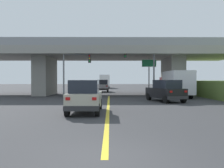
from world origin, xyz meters
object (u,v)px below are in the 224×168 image
Objects in this scene: suv_lead at (85,96)px; sedan_oncoming at (103,86)px; suv_crossing at (166,91)px; traffic_signal_nearside at (144,63)px; traffic_signal_farside at (73,66)px; highway_sign at (149,68)px; semi_truck_distant at (105,81)px; box_truck at (176,84)px.

suv_lead is 1.03× the size of sedan_oncoming.
suv_crossing is at bearing 48.68° from suv_lead.
traffic_signal_nearside reaches higher than traffic_signal_farside.
highway_sign is at bearing 70.07° from traffic_signal_nearside.
semi_truck_distant is (-6.45, 37.08, 0.65)m from suv_crossing.
traffic_signal_farside is at bearing 101.74° from suv_lead.
suv_lead is 0.79× the size of traffic_signal_farside.
suv_crossing is 1.03× the size of highway_sign.
box_truck is at bearing 55.27° from suv_lead.
semi_truck_distant is (-6.20, 28.83, -1.89)m from highway_sign.
traffic_signal_nearside reaches higher than semi_truck_distant.
traffic_signal_nearside is at bearing 67.38° from suv_lead.
box_truck is 1.74× the size of sedan_oncoming.
box_truck is 1.25× the size of traffic_signal_nearside.
suv_lead is 13.64m from traffic_signal_farside.
traffic_signal_farside is 31.83m from semi_truck_distant.
box_truck is 15.61m from sedan_oncoming.
box_truck is (2.45, 5.59, 0.58)m from suv_crossing.
traffic_signal_farside is (-3.04, -12.97, 2.59)m from sedan_oncoming.
suv_lead is at bearing -90.36° from semi_truck_distant.
semi_truck_distant is at bearing 102.13° from highway_sign.
semi_truck_distant reaches higher than box_truck.
traffic_signal_nearside reaches higher than highway_sign.
suv_crossing is 6.14m from box_truck.
suv_crossing is at bearing -80.14° from semi_truck_distant.
suv_lead is 0.59× the size of box_truck.
box_truck reaches higher than suv_lead.
suv_crossing is (6.73, 7.65, 0.00)m from suv_lead.
sedan_oncoming is 18.66m from semi_truck_distant.
traffic_signal_nearside is at bearing -0.17° from traffic_signal_farside.
traffic_signal_farside reaches higher than sedan_oncoming.
traffic_signal_nearside is at bearing -80.72° from semi_truck_distant.
traffic_signal_farside is at bearing -103.18° from sedan_oncoming.
sedan_oncoming is at bearing 76.82° from traffic_signal_farside.
sedan_oncoming is 14.28m from traffic_signal_nearside.
sedan_oncoming is 13.57m from traffic_signal_farside.
traffic_signal_nearside is at bearing -68.43° from sedan_oncoming.
sedan_oncoming is 0.92× the size of highway_sign.
suv_crossing is at bearing -70.82° from sedan_oncoming.
box_truck is at bearing -55.37° from sedan_oncoming.
suv_lead and suv_crossing have the same top height.
box_truck is 1.07× the size of semi_truck_distant.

